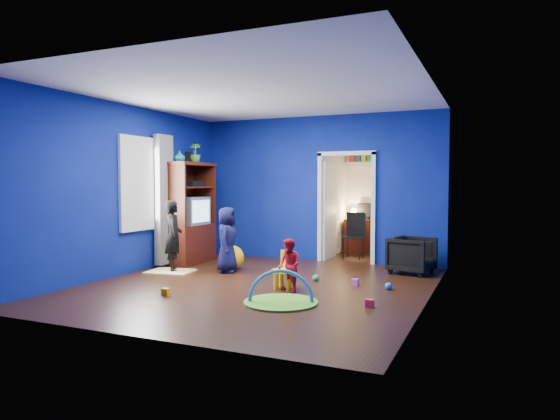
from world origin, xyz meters
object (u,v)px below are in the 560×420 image
at_px(study_desk, 365,236).
at_px(child_black, 173,236).
at_px(armchair, 412,255).
at_px(toddler_red, 289,266).
at_px(tv_armoire, 189,213).
at_px(play_mat, 281,302).
at_px(kid_chair, 285,272).
at_px(child_navy, 227,240).
at_px(hopper_ball, 232,258).
at_px(folding_chair, 354,236).
at_px(crt_tv, 191,211).
at_px(vase, 180,156).

bearing_deg(study_desk, child_black, -123.85).
bearing_deg(child_black, armchair, -107.55).
height_order(toddler_red, tv_armoire, tv_armoire).
bearing_deg(play_mat, tv_armoire, 141.78).
bearing_deg(play_mat, kid_chair, 109.73).
bearing_deg(child_navy, study_desk, -41.46).
height_order(tv_armoire, kid_chair, tv_armoire).
bearing_deg(armchair, kid_chair, 155.54).
xyz_separation_m(tv_armoire, kid_chair, (2.67, -1.49, -0.73)).
xyz_separation_m(hopper_ball, play_mat, (1.82, -1.96, -0.21)).
bearing_deg(folding_chair, child_black, -132.09).
xyz_separation_m(armchair, crt_tv, (-4.15, -0.54, 0.70)).
bearing_deg(vase, child_navy, -15.33).
distance_m(crt_tv, kid_chair, 3.12).
xyz_separation_m(child_black, child_navy, (0.90, 0.32, -0.06)).
relative_size(child_black, vase, 6.04).
relative_size(vase, folding_chair, 0.23).
xyz_separation_m(toddler_red, kid_chair, (-0.15, 0.20, -0.13)).
bearing_deg(child_black, kid_chair, -141.40).
relative_size(toddler_red, study_desk, 0.87).
relative_size(child_navy, kid_chair, 2.29).
bearing_deg(play_mat, study_desk, 91.90).
distance_m(child_navy, kid_chair, 1.73).
xyz_separation_m(toddler_red, crt_tv, (-2.78, 1.69, 0.64)).
distance_m(child_black, crt_tv, 1.06).
distance_m(child_black, play_mat, 3.07).
xyz_separation_m(armchair, child_navy, (-2.98, -1.17, 0.25)).
height_order(vase, play_mat, vase).
distance_m(tv_armoire, study_desk, 3.99).
xyz_separation_m(hopper_ball, kid_chair, (1.51, -1.11, 0.03)).
distance_m(child_black, folding_chair, 3.73).
xyz_separation_m(crt_tv, study_desk, (2.76, 2.78, -0.65)).
bearing_deg(child_navy, folding_chair, -49.46).
relative_size(armchair, kid_chair, 1.40).
relative_size(crt_tv, hopper_ball, 1.58).
bearing_deg(hopper_ball, folding_chair, 53.15).
distance_m(armchair, folding_chair, 1.89).
bearing_deg(child_navy, child_black, 93.01).
bearing_deg(tv_armoire, toddler_red, -30.96).
xyz_separation_m(vase, crt_tv, (0.04, 0.30, -1.04)).
distance_m(hopper_ball, folding_chair, 2.76).
bearing_deg(toddler_red, kid_chair, 164.23).
relative_size(armchair, toddler_red, 0.91).
relative_size(tv_armoire, kid_chair, 3.92).
height_order(child_black, tv_armoire, tv_armoire).
distance_m(armchair, tv_armoire, 4.27).
xyz_separation_m(child_navy, crt_tv, (-1.16, 0.63, 0.45)).
relative_size(child_black, toddler_red, 1.63).
distance_m(armchair, toddler_red, 2.61).
height_order(child_black, folding_chair, child_black).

